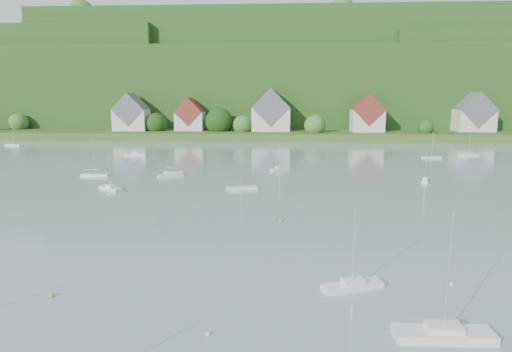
# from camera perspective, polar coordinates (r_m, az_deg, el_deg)

# --- Properties ---
(far_shore_strip) EXTENTS (600.00, 60.00, 3.00)m
(far_shore_strip) POSITION_cam_1_polar(r_m,az_deg,el_deg) (201.33, 0.59, 5.72)
(far_shore_strip) COLOR #2D4F1D
(far_shore_strip) RESTS_ON ground
(forested_ridge) EXTENTS (620.00, 181.22, 69.89)m
(forested_ridge) POSITION_cam_1_polar(r_m,az_deg,el_deg) (269.22, 1.35, 11.45)
(forested_ridge) COLOR #173A12
(forested_ridge) RESTS_ON ground
(village_building_0) EXTENTS (14.00, 10.40, 16.00)m
(village_building_0) POSITION_cam_1_polar(r_m,az_deg,el_deg) (198.26, -15.82, 7.58)
(village_building_0) COLOR beige
(village_building_0) RESTS_ON far_shore_strip
(village_building_1) EXTENTS (12.00, 9.36, 14.00)m
(village_building_1) POSITION_cam_1_polar(r_m,az_deg,el_deg) (193.65, -8.54, 7.57)
(village_building_1) COLOR beige
(village_building_1) RESTS_ON far_shore_strip
(village_building_2) EXTENTS (16.00, 11.44, 18.00)m
(village_building_2) POSITION_cam_1_polar(r_m,az_deg,el_deg) (188.66, 1.96, 8.07)
(village_building_2) COLOR beige
(village_building_2) RESTS_ON far_shore_strip
(village_building_3) EXTENTS (13.00, 10.40, 15.50)m
(village_building_3) POSITION_cam_1_polar(r_m,az_deg,el_deg) (190.10, 14.19, 7.53)
(village_building_3) COLOR beige
(village_building_3) RESTS_ON far_shore_strip
(village_building_4) EXTENTS (15.00, 10.40, 16.50)m
(village_building_4) POSITION_cam_1_polar(r_m,az_deg,el_deg) (207.15, 26.38, 7.02)
(village_building_4) COLOR beige
(village_building_4) RESTS_ON far_shore_strip
(near_sailboat_3) EXTENTS (6.03, 3.57, 7.87)m
(near_sailboat_3) POSITION_cam_1_polar(r_m,az_deg,el_deg) (43.28, 12.39, -13.60)
(near_sailboat_3) COLOR silver
(near_sailboat_3) RESTS_ON ground
(near_sailboat_4) EXTENTS (7.32, 2.18, 9.83)m
(near_sailboat_4) POSITION_cam_1_polar(r_m,az_deg,el_deg) (37.31, 23.10, -18.22)
(near_sailboat_4) COLOR silver
(near_sailboat_4) RESTS_ON ground
(mooring_buoy_0) EXTENTS (0.48, 0.48, 0.48)m
(mooring_buoy_0) POSITION_cam_1_polar(r_m,az_deg,el_deg) (45.01, -24.91, -13.99)
(mooring_buoy_0) COLOR orange
(mooring_buoy_0) RESTS_ON ground
(mooring_buoy_1) EXTENTS (0.39, 0.39, 0.39)m
(mooring_buoy_1) POSITION_cam_1_polar(r_m,az_deg,el_deg) (35.55, -6.26, -19.80)
(mooring_buoy_1) COLOR silver
(mooring_buoy_1) RESTS_ON ground
(mooring_buoy_3) EXTENTS (0.49, 0.49, 0.49)m
(mooring_buoy_3) POSITION_cam_1_polar(r_m,az_deg,el_deg) (63.59, 3.23, -5.93)
(mooring_buoy_3) COLOR orange
(mooring_buoy_3) RESTS_ON ground
(mooring_buoy_4) EXTENTS (0.41, 0.41, 0.41)m
(mooring_buoy_4) POSITION_cam_1_polar(r_m,az_deg,el_deg) (47.14, 24.01, -12.80)
(mooring_buoy_4) COLOR silver
(mooring_buoy_4) RESTS_ON ground
(far_sailboat_cluster) EXTENTS (198.07, 75.69, 8.71)m
(far_sailboat_cluster) POSITION_cam_1_polar(r_m,az_deg,el_deg) (115.14, -1.63, 1.64)
(far_sailboat_cluster) COLOR silver
(far_sailboat_cluster) RESTS_ON ground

